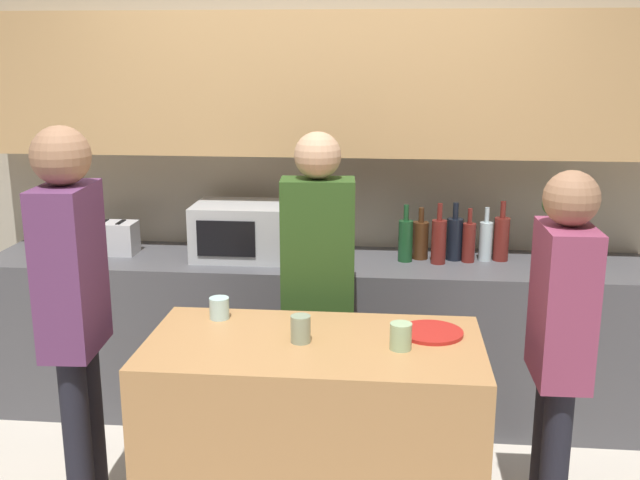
% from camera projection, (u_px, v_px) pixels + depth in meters
% --- Properties ---
extents(back_wall, '(6.40, 0.40, 2.70)m').
position_uv_depth(back_wall, '(320.00, 135.00, 4.19)').
color(back_wall, '#B2A893').
rests_on(back_wall, ground_plane).
extents(back_counter, '(3.60, 0.62, 0.89)m').
position_uv_depth(back_counter, '(315.00, 336.00, 4.20)').
color(back_counter, '#4C4C51').
rests_on(back_counter, ground_plane).
extents(kitchen_island, '(1.33, 0.70, 0.88)m').
position_uv_depth(kitchen_island, '(314.00, 442.00, 3.06)').
color(kitchen_island, '#B27F4C').
rests_on(kitchen_island, ground_plane).
extents(microwave, '(0.52, 0.39, 0.30)m').
position_uv_depth(microwave, '(242.00, 231.00, 4.11)').
color(microwave, '#B7BABC').
rests_on(microwave, back_counter).
extents(toaster, '(0.26, 0.16, 0.18)m').
position_uv_depth(toaster, '(113.00, 238.00, 4.19)').
color(toaster, silver).
rests_on(toaster, back_counter).
extents(potted_plant, '(0.14, 0.14, 0.40)m').
position_uv_depth(potted_plant, '(553.00, 229.00, 3.94)').
color(potted_plant, silver).
rests_on(potted_plant, back_counter).
extents(bottle_0, '(0.08, 0.08, 0.31)m').
position_uv_depth(bottle_0, '(406.00, 240.00, 4.03)').
color(bottle_0, '#194723').
rests_on(bottle_0, back_counter).
extents(bottle_1, '(0.09, 0.09, 0.28)m').
position_uv_depth(bottle_1, '(421.00, 239.00, 4.08)').
color(bottle_1, '#472814').
rests_on(bottle_1, back_counter).
extents(bottle_2, '(0.08, 0.08, 0.33)m').
position_uv_depth(bottle_2, '(439.00, 241.00, 3.99)').
color(bottle_2, maroon).
rests_on(bottle_2, back_counter).
extents(bottle_3, '(0.09, 0.09, 0.32)m').
position_uv_depth(bottle_3, '(455.00, 238.00, 4.06)').
color(bottle_3, black).
rests_on(bottle_3, back_counter).
extents(bottle_4, '(0.07, 0.07, 0.29)m').
position_uv_depth(bottle_4, '(469.00, 242.00, 4.02)').
color(bottle_4, maroon).
rests_on(bottle_4, back_counter).
extents(bottle_5, '(0.07, 0.07, 0.29)m').
position_uv_depth(bottle_5, '(486.00, 240.00, 4.05)').
color(bottle_5, silver).
rests_on(bottle_5, back_counter).
extents(bottle_6, '(0.08, 0.08, 0.33)m').
position_uv_depth(bottle_6, '(501.00, 238.00, 4.05)').
color(bottle_6, maroon).
rests_on(bottle_6, back_counter).
extents(plate_on_island, '(0.26, 0.26, 0.01)m').
position_uv_depth(plate_on_island, '(431.00, 332.00, 3.02)').
color(plate_on_island, red).
rests_on(plate_on_island, kitchen_island).
extents(cup_0, '(0.08, 0.08, 0.09)m').
position_uv_depth(cup_0, '(219.00, 308.00, 3.20)').
color(cup_0, silver).
rests_on(cup_0, kitchen_island).
extents(cup_1, '(0.08, 0.08, 0.11)m').
position_uv_depth(cup_1, '(301.00, 329.00, 2.93)').
color(cup_1, '#8F9F84').
rests_on(cup_1, kitchen_island).
extents(cup_2, '(0.08, 0.08, 0.10)m').
position_uv_depth(cup_2, '(401.00, 336.00, 2.86)').
color(cup_2, '#A2C494').
rests_on(cup_2, kitchen_island).
extents(person_left, '(0.35, 0.22, 1.65)m').
position_uv_depth(person_left, '(318.00, 274.00, 3.52)').
color(person_left, black).
rests_on(person_left, ground_plane).
extents(person_center, '(0.21, 0.34, 1.58)m').
position_uv_depth(person_center, '(560.00, 337.00, 2.86)').
color(person_center, black).
rests_on(person_center, ground_plane).
extents(person_right, '(0.23, 0.35, 1.73)m').
position_uv_depth(person_right, '(73.00, 302.00, 2.94)').
color(person_right, black).
rests_on(person_right, ground_plane).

